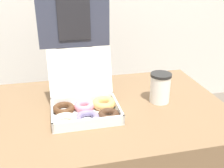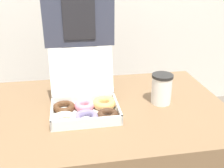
% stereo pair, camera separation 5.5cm
% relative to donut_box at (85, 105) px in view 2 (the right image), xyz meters
% --- Properties ---
extents(donut_box, '(0.30, 0.29, 0.25)m').
position_rel_donut_box_xyz_m(donut_box, '(0.00, 0.00, 0.00)').
color(donut_box, white).
rests_on(donut_box, table).
extents(coffee_cup, '(0.10, 0.10, 0.14)m').
position_rel_donut_box_xyz_m(coffee_cup, '(0.35, 0.03, 0.03)').
color(coffee_cup, white).
rests_on(coffee_cup, table).
extents(person_customer, '(0.41, 0.24, 1.69)m').
position_rel_donut_box_xyz_m(person_customer, '(0.01, 0.60, 0.19)').
color(person_customer, '#4C4742').
rests_on(person_customer, ground_plane).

